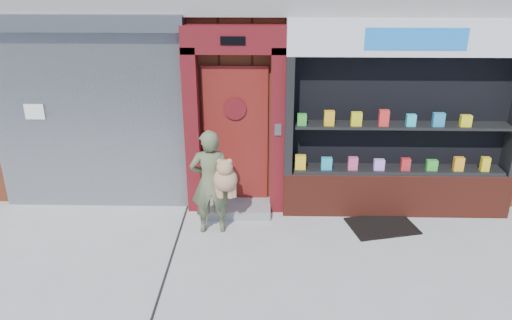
{
  "coord_description": "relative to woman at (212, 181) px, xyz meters",
  "views": [
    {
      "loc": [
        -0.27,
        -5.31,
        3.82
      ],
      "look_at": [
        -0.41,
        1.0,
        1.2
      ],
      "focal_mm": 35.0,
      "sensor_mm": 36.0,
      "label": 1
    }
  ],
  "objects": [
    {
      "name": "ground",
      "position": [
        1.04,
        -1.13,
        -0.81
      ],
      "size": [
        80.0,
        80.0,
        0.0
      ],
      "primitive_type": "plane",
      "color": "#9E9E99",
      "rests_on": "ground"
    },
    {
      "name": "shutter_bay",
      "position": [
        -1.96,
        0.79,
        0.91
      ],
      "size": [
        3.1,
        0.3,
        3.04
      ],
      "color": "gray",
      "rests_on": "ground"
    },
    {
      "name": "red_door_bay",
      "position": [
        0.29,
        0.73,
        0.65
      ],
      "size": [
        1.52,
        0.58,
        2.9
      ],
      "color": "#5D1015",
      "rests_on": "ground"
    },
    {
      "name": "pharmacy_bay",
      "position": [
        2.79,
        0.68,
        0.57
      ],
      "size": [
        3.5,
        0.41,
        3.0
      ],
      "color": "maroon",
      "rests_on": "ground"
    },
    {
      "name": "woman",
      "position": [
        0.0,
        0.0,
        0.0
      ],
      "size": [
        0.7,
        0.47,
        1.58
      ],
      "color": "#5A6341",
      "rests_on": "ground"
    },
    {
      "name": "doormat",
      "position": [
        2.53,
        0.17,
        -0.79
      ],
      "size": [
        1.1,
        0.89,
        0.02
      ],
      "primitive_type": "cube",
      "rotation": [
        0.0,
        0.0,
        0.23
      ],
      "color": "black",
      "rests_on": "ground"
    }
  ]
}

